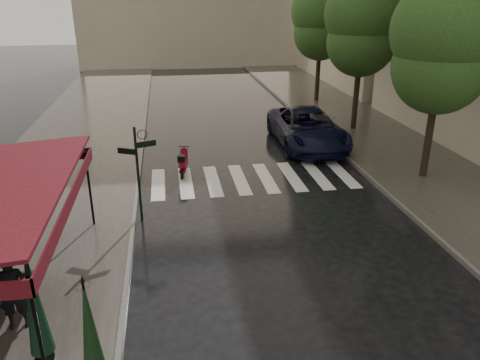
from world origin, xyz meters
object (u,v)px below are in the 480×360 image
object	(u,v)px
pedestrian_with_umbrella	(6,260)
parasol_back	(91,340)
scooter	(183,163)
parasol_front	(34,301)
parked_car	(307,128)

from	to	relation	value
pedestrian_with_umbrella	parasol_back	size ratio (longest dim) A/B	0.96
pedestrian_with_umbrella	scooter	distance (m)	9.76
scooter	parasol_front	bearing A→B (deg)	-99.00
scooter	pedestrian_with_umbrella	bearing A→B (deg)	-105.25
parked_car	scooter	bearing A→B (deg)	-152.90
parked_car	parasol_back	bearing A→B (deg)	-118.48
scooter	parasol_back	distance (m)	11.46
pedestrian_with_umbrella	parasol_back	world-z (taller)	parasol_back
parked_car	pedestrian_with_umbrella	bearing A→B (deg)	-129.22
parked_car	parasol_front	bearing A→B (deg)	-124.53
pedestrian_with_umbrella	parasol_back	bearing A→B (deg)	-61.45
scooter	parked_car	distance (m)	6.70
pedestrian_with_umbrella	scooter	bearing A→B (deg)	55.63
scooter	parasol_back	xyz separation A→B (m)	(-1.96, -11.25, 1.04)
parasol_back	scooter	bearing A→B (deg)	80.12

